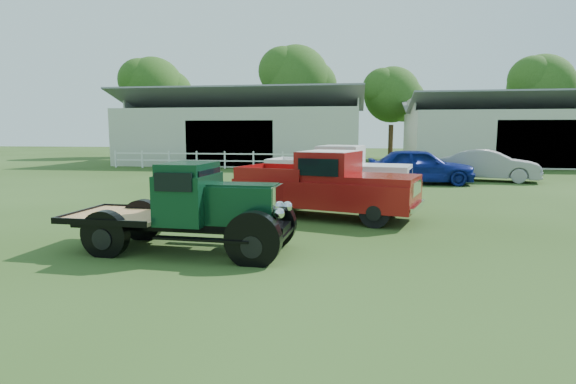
% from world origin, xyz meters
% --- Properties ---
extents(ground, '(120.00, 120.00, 0.00)m').
position_xyz_m(ground, '(0.00, 0.00, 0.00)').
color(ground, '#243B11').
extents(shed_left, '(18.80, 10.20, 5.60)m').
position_xyz_m(shed_left, '(-7.00, 26.00, 2.80)').
color(shed_left, '#AFB19E').
rests_on(shed_left, ground).
extents(shed_right, '(16.80, 9.20, 5.20)m').
position_xyz_m(shed_right, '(14.00, 27.00, 2.60)').
color(shed_right, '#AFB19E').
rests_on(shed_right, ground).
extents(fence_rail, '(14.20, 0.16, 1.20)m').
position_xyz_m(fence_rail, '(-8.00, 20.00, 0.60)').
color(fence_rail, white).
rests_on(fence_rail, ground).
extents(tree_a, '(6.30, 6.30, 10.50)m').
position_xyz_m(tree_a, '(-18.00, 33.00, 5.25)').
color(tree_a, '#1D3D0F').
rests_on(tree_a, ground).
extents(tree_b, '(6.90, 6.90, 11.50)m').
position_xyz_m(tree_b, '(-4.00, 34.00, 5.75)').
color(tree_b, '#1D3D0F').
rests_on(tree_b, ground).
extents(tree_c, '(5.40, 5.40, 9.00)m').
position_xyz_m(tree_c, '(5.00, 33.00, 4.50)').
color(tree_c, '#1D3D0F').
rests_on(tree_c, ground).
extents(tree_d, '(6.00, 6.00, 10.00)m').
position_xyz_m(tree_d, '(18.00, 34.00, 5.00)').
color(tree_d, '#1D3D0F').
rests_on(tree_d, ground).
extents(vintage_flatbed, '(4.84, 2.11, 1.89)m').
position_xyz_m(vintage_flatbed, '(-1.71, -0.71, 0.94)').
color(vintage_flatbed, '#0C331E').
rests_on(vintage_flatbed, ground).
extents(red_pickup, '(5.83, 3.57, 1.99)m').
position_xyz_m(red_pickup, '(0.97, 3.55, 1.00)').
color(red_pickup, maroon).
rests_on(red_pickup, ground).
extents(white_pickup, '(5.70, 3.15, 1.98)m').
position_xyz_m(white_pickup, '(1.19, 6.96, 0.99)').
color(white_pickup, silver).
rests_on(white_pickup, ground).
extents(misc_car_blue, '(5.09, 2.07, 1.73)m').
position_xyz_m(misc_car_blue, '(4.92, 12.86, 0.87)').
color(misc_car_blue, navy).
rests_on(misc_car_blue, ground).
extents(misc_car_grey, '(5.13, 3.07, 1.60)m').
position_xyz_m(misc_car_grey, '(8.64, 14.72, 0.80)').
color(misc_car_grey, gray).
rests_on(misc_car_grey, ground).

